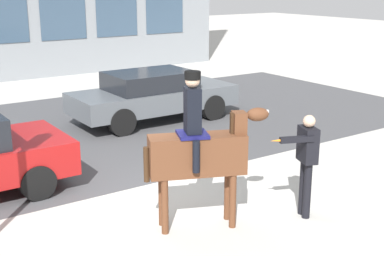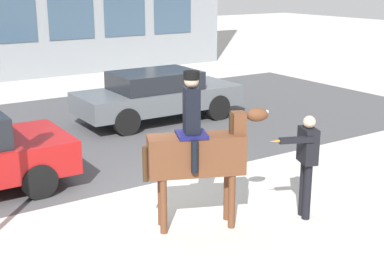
# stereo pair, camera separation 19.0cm
# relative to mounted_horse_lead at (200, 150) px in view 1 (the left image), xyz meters

# --- Properties ---
(ground_plane) EXTENTS (80.00, 80.00, 0.00)m
(ground_plane) POSITION_rel_mounted_horse_lead_xyz_m (-0.10, 1.50, -1.28)
(ground_plane) COLOR #B2AFA8
(road_surface) EXTENTS (21.44, 8.50, 0.01)m
(road_surface) POSITION_rel_mounted_horse_lead_xyz_m (-0.10, 6.25, -1.27)
(road_surface) COLOR #444447
(road_surface) RESTS_ON ground_plane
(mounted_horse_lead) EXTENTS (1.86, 1.02, 2.49)m
(mounted_horse_lead) POSITION_rel_mounted_horse_lead_xyz_m (0.00, 0.00, 0.00)
(mounted_horse_lead) COLOR #59331E
(mounted_horse_lead) RESTS_ON ground_plane
(pedestrian_bystander) EXTENTS (0.91, 0.45, 1.73)m
(pedestrian_bystander) POSITION_rel_mounted_horse_lead_xyz_m (1.63, -0.67, -0.25)
(pedestrian_bystander) COLOR black
(pedestrian_bystander) RESTS_ON ground_plane
(street_car_far_lane) EXTENTS (4.55, 1.88, 1.39)m
(street_car_far_lane) POSITION_rel_mounted_horse_lead_xyz_m (2.71, 6.10, -0.53)
(street_car_far_lane) COLOR #51565B
(street_car_far_lane) RESTS_ON ground_plane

